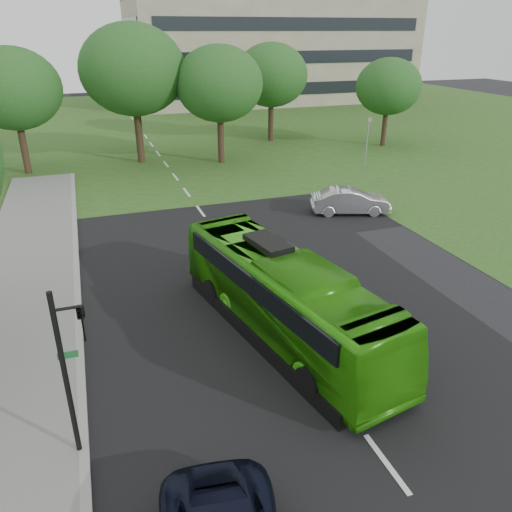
{
  "coord_description": "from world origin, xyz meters",
  "views": [
    {
      "loc": [
        -6.06,
        -13.58,
        9.85
      ],
      "look_at": [
        -0.13,
        3.55,
        1.6
      ],
      "focal_mm": 35.0,
      "sensor_mm": 36.0,
      "label": 1
    }
  ],
  "objects_px": {
    "tree_park_e": "(389,87)",
    "traffic_light": "(70,364)",
    "tree_park_d": "(271,75)",
    "sedan": "(350,201)",
    "office_building": "(268,9)",
    "tree_park_c": "(219,84)",
    "camera_pole": "(367,136)",
    "tree_park_b": "(133,70)",
    "tree_park_a": "(13,89)",
    "bus": "(284,296)"
  },
  "relations": [
    {
      "from": "traffic_light",
      "to": "tree_park_a",
      "type": "bearing_deg",
      "value": 113.79
    },
    {
      "from": "sedan",
      "to": "traffic_light",
      "type": "xyz_separation_m",
      "value": [
        -15.27,
        -14.0,
        2.0
      ]
    },
    {
      "from": "tree_park_d",
      "to": "traffic_light",
      "type": "relative_size",
      "value": 1.9
    },
    {
      "from": "tree_park_b",
      "to": "camera_pole",
      "type": "xyz_separation_m",
      "value": [
        16.33,
        -7.41,
        -4.61
      ]
    },
    {
      "from": "traffic_light",
      "to": "camera_pole",
      "type": "relative_size",
      "value": 1.23
    },
    {
      "from": "tree_park_b",
      "to": "tree_park_e",
      "type": "height_order",
      "value": "tree_park_b"
    },
    {
      "from": "office_building",
      "to": "sedan",
      "type": "relative_size",
      "value": 8.87
    },
    {
      "from": "office_building",
      "to": "traffic_light",
      "type": "bearing_deg",
      "value": -114.02
    },
    {
      "from": "office_building",
      "to": "camera_pole",
      "type": "height_order",
      "value": "office_building"
    },
    {
      "from": "tree_park_a",
      "to": "sedan",
      "type": "height_order",
      "value": "tree_park_a"
    },
    {
      "from": "office_building",
      "to": "tree_park_c",
      "type": "distance_m",
      "value": 41.21
    },
    {
      "from": "tree_park_b",
      "to": "camera_pole",
      "type": "bearing_deg",
      "value": -24.41
    },
    {
      "from": "tree_park_b",
      "to": "tree_park_d",
      "type": "relative_size",
      "value": 1.18
    },
    {
      "from": "office_building",
      "to": "tree_park_e",
      "type": "bearing_deg",
      "value": -92.69
    },
    {
      "from": "tree_park_a",
      "to": "camera_pole",
      "type": "bearing_deg",
      "value": -15.18
    },
    {
      "from": "tree_park_d",
      "to": "bus",
      "type": "bearing_deg",
      "value": -109.87
    },
    {
      "from": "tree_park_d",
      "to": "sedan",
      "type": "distance_m",
      "value": 21.98
    },
    {
      "from": "traffic_light",
      "to": "tree_park_c",
      "type": "bearing_deg",
      "value": 85.76
    },
    {
      "from": "tree_park_d",
      "to": "tree_park_e",
      "type": "bearing_deg",
      "value": -30.99
    },
    {
      "from": "sedan",
      "to": "bus",
      "type": "bearing_deg",
      "value": 158.76
    },
    {
      "from": "office_building",
      "to": "tree_park_a",
      "type": "height_order",
      "value": "office_building"
    },
    {
      "from": "tree_park_c",
      "to": "tree_park_e",
      "type": "bearing_deg",
      "value": 4.61
    },
    {
      "from": "tree_park_c",
      "to": "tree_park_e",
      "type": "height_order",
      "value": "tree_park_c"
    },
    {
      "from": "tree_park_a",
      "to": "tree_park_c",
      "type": "xyz_separation_m",
      "value": [
        14.62,
        -1.49,
        0.02
      ]
    },
    {
      "from": "bus",
      "to": "traffic_light",
      "type": "height_order",
      "value": "traffic_light"
    },
    {
      "from": "tree_park_c",
      "to": "camera_pole",
      "type": "relative_size",
      "value": 2.35
    },
    {
      "from": "tree_park_a",
      "to": "tree_park_d",
      "type": "height_order",
      "value": "tree_park_a"
    },
    {
      "from": "tree_park_e",
      "to": "sedan",
      "type": "relative_size",
      "value": 1.7
    },
    {
      "from": "office_building",
      "to": "camera_pole",
      "type": "xyz_separation_m",
      "value": [
        -7.37,
        -41.96,
        -10.05
      ]
    },
    {
      "from": "tree_park_b",
      "to": "tree_park_c",
      "type": "height_order",
      "value": "tree_park_b"
    },
    {
      "from": "office_building",
      "to": "tree_park_c",
      "type": "xyz_separation_m",
      "value": [
        -17.55,
        -36.72,
        -6.44
      ]
    },
    {
      "from": "sedan",
      "to": "tree_park_c",
      "type": "bearing_deg",
      "value": 32.32
    },
    {
      "from": "tree_park_b",
      "to": "sedan",
      "type": "xyz_separation_m",
      "value": [
        9.95,
        -16.56,
        -6.31
      ]
    },
    {
      "from": "tree_park_e",
      "to": "sedan",
      "type": "height_order",
      "value": "tree_park_e"
    },
    {
      "from": "tree_park_a",
      "to": "sedan",
      "type": "relative_size",
      "value": 1.97
    },
    {
      "from": "tree_park_d",
      "to": "camera_pole",
      "type": "xyz_separation_m",
      "value": [
        3.38,
        -11.98,
        -3.56
      ]
    },
    {
      "from": "tree_park_b",
      "to": "tree_park_a",
      "type": "bearing_deg",
      "value": -175.43
    },
    {
      "from": "tree_park_b",
      "to": "tree_park_c",
      "type": "xyz_separation_m",
      "value": [
        6.14,
        -2.17,
        -1.0
      ]
    },
    {
      "from": "tree_park_c",
      "to": "office_building",
      "type": "bearing_deg",
      "value": 64.45
    },
    {
      "from": "tree_park_c",
      "to": "bus",
      "type": "distance_m",
      "value": 25.77
    },
    {
      "from": "tree_park_a",
      "to": "tree_park_e",
      "type": "bearing_deg",
      "value": -0.4
    },
    {
      "from": "tree_park_a",
      "to": "tree_park_b",
      "type": "relative_size",
      "value": 0.85
    },
    {
      "from": "office_building",
      "to": "tree_park_c",
      "type": "height_order",
      "value": "office_building"
    },
    {
      "from": "traffic_light",
      "to": "bus",
      "type": "bearing_deg",
      "value": 44.64
    },
    {
      "from": "tree_park_d",
      "to": "bus",
      "type": "relative_size",
      "value": 0.83
    },
    {
      "from": "tree_park_d",
      "to": "sedan",
      "type": "bearing_deg",
      "value": -98.06
    },
    {
      "from": "tree_park_d",
      "to": "office_building",
      "type": "bearing_deg",
      "value": 70.27
    },
    {
      "from": "sedan",
      "to": "tree_park_b",
      "type": "bearing_deg",
      "value": 48.5
    },
    {
      "from": "tree_park_e",
      "to": "traffic_light",
      "type": "bearing_deg",
      "value": -132.67
    },
    {
      "from": "tree_park_b",
      "to": "tree_park_d",
      "type": "distance_m",
      "value": 13.77
    }
  ]
}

